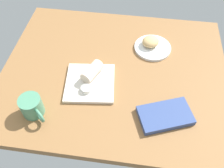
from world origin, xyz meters
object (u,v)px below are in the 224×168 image
Objects in this scene: scone_pastry at (151,41)px; book_stack at (165,115)px; round_plate at (153,48)px; breakfast_wrap at (92,71)px; sauce_cup at (86,89)px; coffee_mug at (32,106)px; square_plate at (90,83)px.

book_stack is at bearing -79.18° from scone_pastry.
breakfast_wrap is at bearing -139.27° from round_plate.
sauce_cup is 24.33cm from coffee_mug.
scone_pastry is 43.21cm from book_stack.
square_plate is 1.83× the size of coffee_mug.
sauce_cup is (-27.34, -34.20, -1.05)cm from scone_pastry.
round_plate is at bearing 65.30° from breakfast_wrap.
book_stack is (6.68, -41.10, 0.63)cm from round_plate.
scone_pastry is at bearing 45.18° from coffee_mug.
scone_pastry is 0.36× the size of book_stack.
breakfast_wrap is (1.04, 9.05, 1.73)cm from sauce_cup.
sauce_cup is 36.40cm from book_stack.
scone_pastry is at bearing 47.46° from square_plate.
coffee_mug is (-48.87, -46.48, 3.94)cm from round_plate.
breakfast_wrap is at bearing -136.28° from scone_pastry.
round_plate is 1.56× the size of coffee_mug.
square_plate is at bearing 83.46° from sauce_cup.
scone_pastry is at bearing 68.28° from breakfast_wrap.
scone_pastry is 1.87× the size of sauce_cup.
coffee_mug reaches higher than scone_pastry.
breakfast_wrap is 0.45× the size of book_stack.
breakfast_wrap is at bearing 46.91° from coffee_mug.
breakfast_wrap is at bearing 83.46° from sauce_cup.
scone_pastry is at bearing 138.20° from round_plate.
square_plate is (-28.19, -27.90, 0.10)cm from round_plate.
book_stack is at bearing -2.03° from breakfast_wrap.
breakfast_wrap is 38.60cm from book_stack.
book_stack reaches higher than round_plate.
round_plate is 43.77cm from sauce_cup.
book_stack is at bearing 5.53° from coffee_mug.
scone_pastry reaches higher than square_plate.
scone_pastry reaches higher than round_plate.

